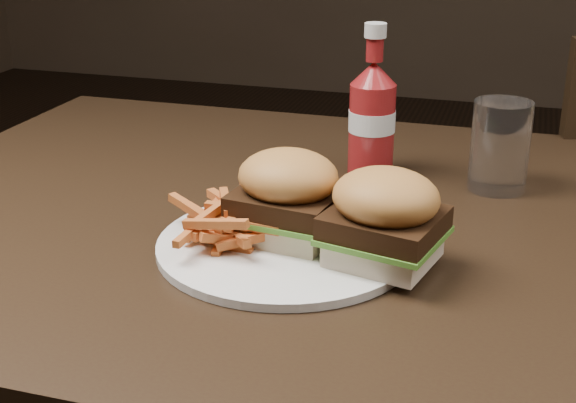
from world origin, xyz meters
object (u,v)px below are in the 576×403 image
(dining_table, at_px, (366,235))
(tumbler, at_px, (500,146))
(plate, at_px, (285,245))
(ketchup_bottle, at_px, (372,129))

(dining_table, distance_m, tumbler, 0.21)
(plate, relative_size, ketchup_bottle, 2.27)
(ketchup_bottle, height_order, tumbler, ketchup_bottle)
(plate, xyz_separation_m, tumbler, (0.20, 0.25, 0.05))
(dining_table, bearing_deg, ketchup_bottle, 100.26)
(plate, distance_m, tumbler, 0.32)
(plate, bearing_deg, ketchup_bottle, 81.70)
(dining_table, bearing_deg, tumbler, 46.53)
(dining_table, xyz_separation_m, tumbler, (0.13, 0.14, 0.08))
(tumbler, bearing_deg, dining_table, -133.47)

